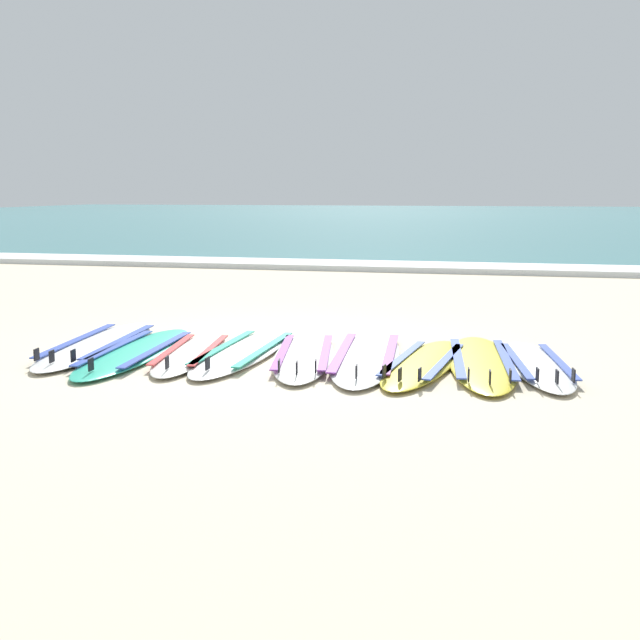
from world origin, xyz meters
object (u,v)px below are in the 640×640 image
object	(u,v)px
surfboard_1	(136,352)
surfboard_8	(537,365)
surfboard_5	(366,356)
surfboard_0	(98,344)
surfboard_4	(304,355)
surfboard_7	(481,362)
surfboard_6	(423,363)
surfboard_3	(244,351)
surfboard_2	(191,353)

from	to	relation	value
surfboard_1	surfboard_8	bearing A→B (deg)	3.99
surfboard_1	surfboard_5	size ratio (longest dim) A/B	0.96
surfboard_0	surfboard_4	xyz separation A→B (m)	(2.22, -0.07, 0.00)
surfboard_7	surfboard_8	size ratio (longest dim) A/B	1.15
surfboard_5	surfboard_7	bearing A→B (deg)	-0.70
surfboard_6	surfboard_0	bearing A→B (deg)	177.39
surfboard_1	surfboard_8	size ratio (longest dim) A/B	1.16
surfboard_1	surfboard_4	world-z (taller)	same
surfboard_6	surfboard_8	xyz separation A→B (m)	(1.02, 0.16, 0.00)
surfboard_3	surfboard_7	world-z (taller)	same
surfboard_2	surfboard_7	distance (m)	2.80
surfboard_0	surfboard_2	xyz separation A→B (m)	(1.11, -0.20, -0.00)
surfboard_1	surfboard_4	bearing A→B (deg)	6.55
surfboard_5	surfboard_6	world-z (taller)	same
surfboard_1	surfboard_5	xyz separation A→B (m)	(2.26, 0.29, -0.00)
surfboard_5	surfboard_0	bearing A→B (deg)	-179.45
surfboard_8	surfboard_2	bearing A→B (deg)	-176.33
surfboard_3	surfboard_5	distance (m)	1.22
surfboard_4	surfboard_3	bearing A→B (deg)	175.47
surfboard_3	surfboard_4	world-z (taller)	same
surfboard_6	surfboard_8	distance (m)	1.04
surfboard_0	surfboard_8	xyz separation A→B (m)	(4.40, 0.01, 0.00)
surfboard_3	surfboard_6	world-z (taller)	same
surfboard_4	surfboard_6	distance (m)	1.16
surfboard_3	surfboard_1	bearing A→B (deg)	-166.95
surfboard_5	surfboard_4	bearing A→B (deg)	-170.64
surfboard_0	surfboard_4	size ratio (longest dim) A/B	1.12
surfboard_2	surfboard_7	xyz separation A→B (m)	(2.79, 0.22, 0.00)
surfboard_2	surfboard_0	bearing A→B (deg)	169.53
surfboard_0	surfboard_6	size ratio (longest dim) A/B	1.17
surfboard_1	surfboard_6	size ratio (longest dim) A/B	1.10
surfboard_3	surfboard_7	distance (m)	2.30
surfboard_4	surfboard_0	bearing A→B (deg)	178.18
surfboard_1	surfboard_5	distance (m)	2.27
surfboard_0	surfboard_3	world-z (taller)	same
surfboard_0	surfboard_1	world-z (taller)	same
surfboard_2	surfboard_4	bearing A→B (deg)	6.88
surfboard_3	surfboard_5	size ratio (longest dim) A/B	0.93
surfboard_2	surfboard_4	xyz separation A→B (m)	(1.11, 0.13, 0.00)
surfboard_4	surfboard_6	bearing A→B (deg)	-4.13
surfboard_5	surfboard_2	bearing A→B (deg)	-172.26
surfboard_0	surfboard_5	world-z (taller)	same
surfboard_2	surfboard_3	bearing A→B (deg)	20.69
surfboard_7	surfboard_1	bearing A→B (deg)	-175.29
surfboard_7	surfboard_4	bearing A→B (deg)	-177.13
surfboard_3	surfboard_8	size ratio (longest dim) A/B	1.13
surfboard_1	surfboard_5	world-z (taller)	same
surfboard_1	surfboard_3	bearing A→B (deg)	13.05
surfboard_1	surfboard_6	distance (m)	2.82
surfboard_5	surfboard_7	xyz separation A→B (m)	(1.09, -0.01, 0.00)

